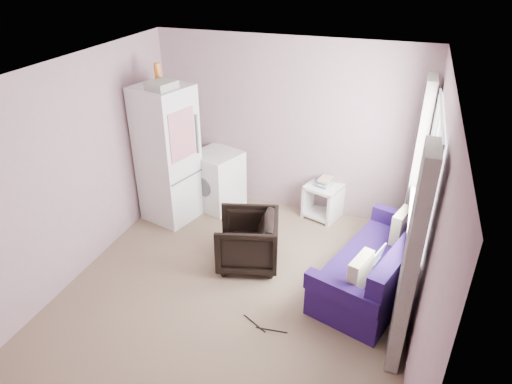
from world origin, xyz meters
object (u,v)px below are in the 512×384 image
at_px(fridge, 168,154).
at_px(sofa, 379,268).
at_px(armchair, 247,238).
at_px(side_table, 323,198).
at_px(washing_machine, 217,179).

distance_m(fridge, sofa, 3.15).
bearing_deg(armchair, side_table, 139.97).
bearing_deg(side_table, armchair, -114.91).
bearing_deg(fridge, side_table, 33.67).
relative_size(armchair, sofa, 0.38).
xyz_separation_m(washing_machine, side_table, (1.56, 0.20, -0.16)).
distance_m(armchair, fridge, 1.71).
bearing_deg(side_table, washing_machine, -172.63).
relative_size(side_table, sofa, 0.32).
bearing_deg(washing_machine, fridge, -117.37).
distance_m(washing_machine, sofa, 2.76).
height_order(armchair, sofa, sofa).
distance_m(armchair, sofa, 1.58).
bearing_deg(side_table, sofa, -56.36).
bearing_deg(washing_machine, sofa, -6.13).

